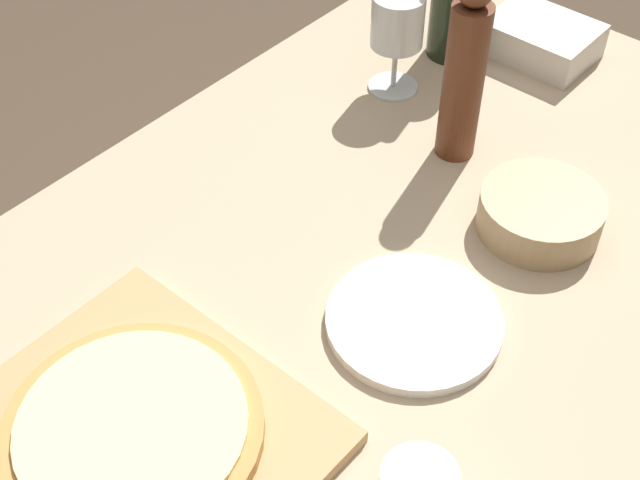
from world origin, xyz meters
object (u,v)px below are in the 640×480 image
object	(u,v)px
wine_glass	(397,25)
small_bowl	(540,213)
pepper_mill	(465,72)
pizza	(133,429)

from	to	relation	value
wine_glass	small_bowl	xyz separation A→B (m)	(0.33, -0.12, -0.08)
pepper_mill	pizza	bearing A→B (deg)	-87.70
pizza	small_bowl	xyz separation A→B (m)	(0.15, 0.55, -0.00)
wine_glass	small_bowl	bearing A→B (deg)	-20.67
pepper_mill	wine_glass	xyz separation A→B (m)	(-0.16, 0.06, -0.02)
pepper_mill	small_bowl	xyz separation A→B (m)	(0.17, -0.06, -0.11)
pizza	small_bowl	size ratio (longest dim) A/B	1.69
pizza	wine_glass	size ratio (longest dim) A/B	1.70
pizza	pepper_mill	size ratio (longest dim) A/B	0.97
small_bowl	pepper_mill	bearing A→B (deg)	160.60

